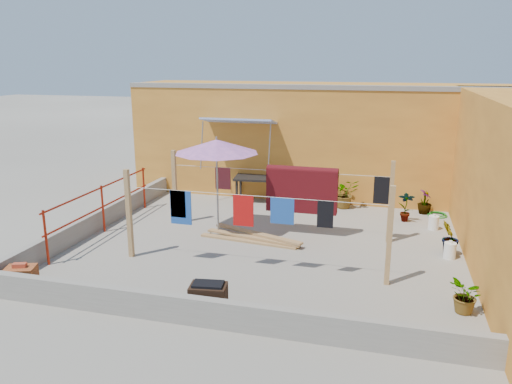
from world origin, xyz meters
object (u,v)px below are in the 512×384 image
Objects in this scene: white_basin at (210,305)px; green_hose at (437,215)px; patio_umbrella at (217,147)px; plant_back_a at (345,193)px; brick_stack at (21,277)px; water_jug_b at (450,250)px; outdoor_table at (262,179)px; brazier at (208,298)px; water_jug_a at (434,223)px.

white_basin is 0.91× the size of green_hose.
white_basin is at bearing -72.99° from patio_umbrella.
patio_umbrella is 2.99× the size of plant_back_a.
brick_stack is 1.57× the size of water_jug_b.
brick_stack is at bearing -177.57° from white_basin.
white_basin is (1.03, -3.36, -1.97)m from patio_umbrella.
outdoor_table is 2.30m from plant_back_a.
patio_umbrella reaches higher than green_hose.
plant_back_a is (-2.37, 3.04, 0.23)m from water_jug_b.
white_basin is at bearing -83.32° from outdoor_table.
plant_back_a reaches higher than water_jug_b.
patio_umbrella reaches higher than brazier.
outdoor_table reaches higher than water_jug_a.
patio_umbrella is 4.17m from plant_back_a.
plant_back_a is (1.56, 6.21, 0.35)m from white_basin.
outdoor_table is 6.28m from white_basin.
patio_umbrella is at bearing 106.89° from brazier.
white_basin is at bearing -127.13° from water_jug_a.
outdoor_table is at bearing 164.23° from water_jug_a.
plant_back_a is (1.51, 6.40, 0.15)m from brazier.
green_hose is (4.96, 2.71, -1.97)m from patio_umbrella.
white_basin is (-0.05, 0.19, -0.21)m from brazier.
brick_stack is at bearing -139.86° from green_hose.
patio_umbrella is 3.85× the size of brazier.
brick_stack is at bearing 179.29° from brazier.
water_jug_a is at bearing -99.36° from green_hose.
brazier reaches higher than water_jug_b.
brick_stack is (-2.72, -6.36, -0.45)m from outdoor_table.
water_jug_a is (4.77, 1.58, -1.84)m from patio_umbrella.
patio_umbrella is 5.36m from water_jug_a.
brick_stack is 0.75× the size of plant_back_a.
patio_umbrella reaches higher than brick_stack.
brick_stack reaches higher than water_jug_a.
brazier is 1.27× the size of green_hose.
water_jug_b is (7.38, 3.31, -0.02)m from brick_stack.
green_hose is at bearing 58.22° from brazier.
white_basin is 1.18× the size of water_jug_a.
outdoor_table reaches higher than brazier.
brick_stack is (-2.42, -3.51, -1.82)m from patio_umbrella.
outdoor_table is (0.30, 2.85, -1.37)m from patio_umbrella.
outdoor_table is 2.01× the size of plant_back_a.
outdoor_table is 5.58m from water_jug_b.
outdoor_table is 2.59× the size of brazier.
brick_stack is 8.09m from water_jug_b.
green_hose is at bearing -1.68° from outdoor_table.
patio_umbrella reaches higher than plant_back_a.
brazier is 0.29m from white_basin.
brazier is at bearing -121.78° from green_hose.
outdoor_table reaches higher than green_hose.
patio_umbrella is 5.29m from water_jug_b.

